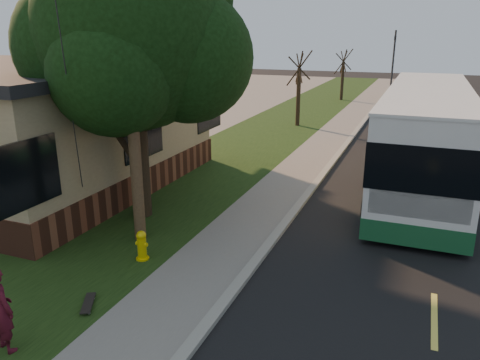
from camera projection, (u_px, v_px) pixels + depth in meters
name	position (u px, v px, depth m)	size (l,w,h in m)	color
ground	(242.00, 281.00, 10.47)	(120.00, 120.00, 0.00)	black
road	(433.00, 177.00, 17.94)	(8.00, 80.00, 0.01)	black
curb	(330.00, 166.00, 19.32)	(0.25, 80.00, 0.12)	gray
sidewalk	(306.00, 164.00, 19.67)	(2.00, 80.00, 0.08)	slate
grass_verge	(229.00, 156.00, 20.90)	(5.00, 80.00, 0.07)	black
building_lot	(53.00, 139.00, 24.39)	(15.00, 80.00, 0.04)	slate
fire_hydrant	(142.00, 245.00, 11.24)	(0.32, 0.32, 0.74)	#DCBD0B
utility_pole	(128.00, 63.00, 11.10)	(2.86, 3.21, 9.07)	#473321
leafy_tree	(135.00, 38.00, 12.71)	(6.30, 6.00, 7.80)	black
bare_tree_near	(299.00, 90.00, 27.01)	(1.38, 1.21, 4.31)	black
bare_tree_far	(343.00, 76.00, 37.52)	(1.38, 1.21, 4.03)	black
traffic_signal	(393.00, 59.00, 39.50)	(0.18, 0.22, 5.50)	#2D2D30
transit_bus	(425.00, 133.00, 16.87)	(2.97, 12.88, 3.48)	silver
skateboarder	(1.00, 309.00, 7.90)	(0.57, 0.37, 1.57)	#490E1C
skateboard_main	(88.00, 303.00, 9.40)	(0.54, 0.77, 0.07)	black
dumpster	(89.00, 150.00, 19.53)	(1.61, 1.48, 1.15)	black
distant_car	(408.00, 92.00, 37.85)	(1.72, 4.27, 1.45)	black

